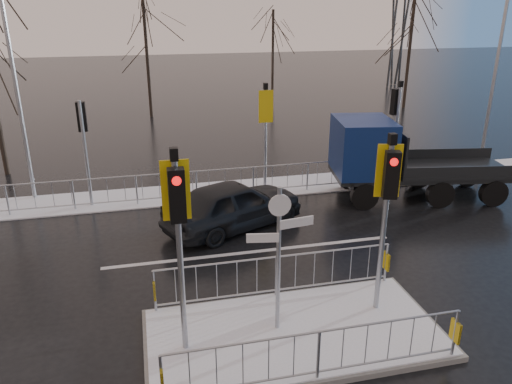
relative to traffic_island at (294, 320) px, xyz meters
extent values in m
plane|color=black|center=(0.01, -0.01, -0.39)|extent=(120.00, 120.00, 0.00)
cube|color=white|center=(0.01, 8.59, -0.37)|extent=(30.00, 2.00, 0.04)
cube|color=silver|center=(0.01, 3.79, -0.39)|extent=(8.00, 0.15, 0.01)
cube|color=slate|center=(0.01, -0.01, -0.33)|extent=(6.00, 3.00, 0.12)
cube|color=white|center=(0.01, -0.01, -0.26)|extent=(5.85, 2.85, 0.03)
cube|color=gold|center=(-2.69, -1.39, 0.28)|extent=(0.05, 0.28, 0.42)
cube|color=gold|center=(2.71, -1.39, 0.28)|extent=(0.05, 0.28, 0.42)
cube|color=gold|center=(-2.69, 1.37, 0.28)|extent=(0.05, 0.28, 0.42)
cube|color=gold|center=(2.71, 1.37, 0.28)|extent=(0.05, 0.28, 0.42)
cylinder|color=#979DA4|center=(-2.19, -0.01, 1.63)|extent=(0.11, 0.11, 3.80)
cube|color=black|center=(-2.19, -0.19, 2.98)|extent=(0.28, 0.22, 0.95)
cylinder|color=red|center=(-2.19, -0.30, 3.28)|extent=(0.16, 0.04, 0.16)
cube|color=yellow|center=(-2.19, 0.06, 2.98)|extent=(0.50, 0.03, 1.10)
cube|color=black|center=(-2.19, -0.01, 3.65)|extent=(0.14, 0.14, 0.22)
cylinder|color=#979DA4|center=(2.01, 0.39, 1.58)|extent=(0.11, 0.11, 3.70)
cube|color=black|center=(1.96, 0.22, 2.88)|extent=(0.33, 0.28, 0.95)
cylinder|color=red|center=(1.94, 0.11, 3.18)|extent=(0.16, 0.08, 0.16)
cube|color=yellow|center=(2.03, 0.46, 2.88)|extent=(0.49, 0.16, 1.10)
cube|color=black|center=(2.01, 0.39, 3.55)|extent=(0.14, 0.14, 0.22)
cylinder|color=#979DA4|center=(-0.29, 0.19, 1.28)|extent=(0.09, 0.09, 3.10)
cube|color=silver|center=(0.06, 0.19, 2.08)|extent=(0.70, 0.14, 0.18)
cube|color=silver|center=(-0.61, 0.19, 1.83)|extent=(0.62, 0.15, 0.18)
cylinder|color=silver|center=(-0.29, 0.16, 2.48)|extent=(0.44, 0.03, 0.44)
cylinder|color=#979DA4|center=(-4.49, 8.29, 1.40)|extent=(0.11, 0.11, 3.50)
cube|color=black|center=(-4.49, 8.47, 2.60)|extent=(0.28, 0.22, 0.95)
cylinder|color=red|center=(-4.49, 8.58, 2.90)|extent=(0.16, 0.04, 0.16)
cylinder|color=#979DA4|center=(1.51, 8.29, 1.45)|extent=(0.11, 0.11, 3.60)
cube|color=black|center=(1.51, 8.47, 2.70)|extent=(0.28, 0.22, 0.95)
cylinder|color=red|center=(1.51, 8.58, 3.00)|extent=(0.16, 0.04, 0.16)
cube|color=yellow|center=(1.51, 8.22, 2.70)|extent=(0.50, 0.03, 1.10)
cube|color=black|center=(1.51, 8.29, 3.37)|extent=(0.14, 0.14, 0.22)
cylinder|color=#979DA4|center=(6.51, 8.29, 1.40)|extent=(0.11, 0.11, 3.50)
cube|color=black|center=(6.46, 8.46, 2.60)|extent=(0.33, 0.28, 0.95)
cylinder|color=red|center=(6.44, 8.57, 2.90)|extent=(0.16, 0.08, 0.16)
cube|color=black|center=(6.51, 8.29, 3.27)|extent=(0.14, 0.14, 0.22)
imported|color=black|center=(-0.17, 5.50, 0.35)|extent=(4.70, 3.38, 1.49)
cylinder|color=black|center=(4.27, 5.91, 0.06)|extent=(0.94, 0.42, 0.91)
cylinder|color=black|center=(4.59, 7.80, 0.06)|extent=(0.94, 0.42, 0.91)
cylinder|color=black|center=(6.78, 5.49, 0.06)|extent=(0.94, 0.42, 0.91)
cylinder|color=black|center=(7.10, 7.37, 0.06)|extent=(0.94, 0.42, 0.91)
cylinder|color=black|center=(8.58, 5.18, 0.06)|extent=(0.94, 0.42, 0.91)
cylinder|color=black|center=(8.90, 7.07, 0.06)|extent=(0.94, 0.42, 0.91)
cube|color=black|center=(6.58, 6.49, 0.50)|extent=(6.27, 3.07, 0.15)
cube|color=navy|center=(4.52, 6.84, 1.48)|extent=(2.16, 2.46, 1.82)
cube|color=black|center=(5.39, 6.69, 1.85)|extent=(0.34, 1.80, 1.00)
cube|color=#2D3033|center=(3.98, 6.93, 0.47)|extent=(0.46, 2.08, 0.32)
cube|color=black|center=(7.57, 6.32, 0.63)|extent=(4.31, 2.82, 0.11)
cube|color=black|center=(5.64, 6.65, 1.36)|extent=(0.44, 2.17, 1.37)
cylinder|color=black|center=(-1.99, 21.99, 3.06)|extent=(0.19, 0.19, 6.90)
cylinder|color=black|center=(6.01, 23.99, 2.60)|extent=(0.16, 0.16, 5.98)
cylinder|color=black|center=(14.01, 20.99, 3.29)|extent=(0.20, 0.20, 7.36)
cylinder|color=#979DA4|center=(10.51, 8.49, 3.61)|extent=(0.14, 0.14, 8.00)
cylinder|color=#979DA4|center=(-6.49, 9.49, 3.71)|extent=(0.14, 0.14, 8.20)
camera|label=1|loc=(-2.69, -8.07, 6.01)|focal=35.00mm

